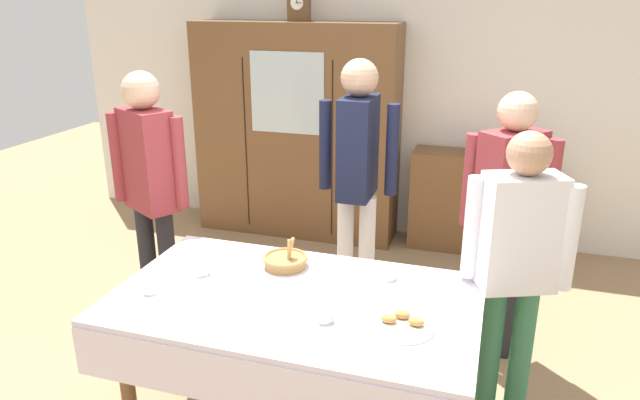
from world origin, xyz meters
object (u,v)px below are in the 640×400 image
(bookshelf_low, at_px, (478,203))
(person_by_cabinet, at_px, (517,256))
(person_near_right_end, at_px, (358,165))
(spoon_far_right, at_px, (186,261))
(book_stack, at_px, (483,149))
(tea_cup_center, at_px, (324,317))
(tea_cup_far_left, at_px, (150,289))
(person_beside_shelf, at_px, (150,178))
(bread_basket, at_px, (285,260))
(spoon_center, at_px, (233,263))
(tea_cup_back_edge, at_px, (388,276))
(person_behind_table_left, at_px, (508,203))
(spoon_near_right, at_px, (419,296))
(tea_cup_near_left, at_px, (202,271))
(dining_table, at_px, (293,318))
(wall_cabinet, at_px, (297,132))
(pastry_plate, at_px, (402,324))

(bookshelf_low, relative_size, person_by_cabinet, 0.74)
(person_near_right_end, bearing_deg, spoon_far_right, -123.09)
(book_stack, xyz_separation_m, tea_cup_center, (-0.52, -2.79, -0.11))
(tea_cup_far_left, bearing_deg, person_beside_shelf, 121.69)
(book_stack, distance_m, bread_basket, 2.48)
(spoon_center, bearing_deg, bookshelf_low, 63.89)
(person_beside_shelf, height_order, person_near_right_end, person_near_right_end)
(tea_cup_back_edge, relative_size, bread_basket, 0.54)
(bookshelf_low, height_order, tea_cup_center, bookshelf_low)
(person_beside_shelf, bearing_deg, spoon_center, -30.16)
(tea_cup_far_left, height_order, person_behind_table_left, person_behind_table_left)
(spoon_near_right, bearing_deg, tea_cup_near_left, -173.93)
(bread_basket, height_order, person_behind_table_left, person_behind_table_left)
(spoon_far_right, bearing_deg, person_near_right_end, 56.91)
(dining_table, xyz_separation_m, tea_cup_center, (0.20, -0.15, 0.13))
(wall_cabinet, bearing_deg, spoon_center, -78.61)
(wall_cabinet, xyz_separation_m, person_near_right_end, (0.89, -1.33, 0.12))
(tea_cup_near_left, distance_m, tea_cup_center, 0.76)
(tea_cup_back_edge, xyz_separation_m, spoon_center, (-0.82, -0.05, -0.02))
(tea_cup_near_left, distance_m, spoon_near_right, 1.09)
(book_stack, bearing_deg, person_behind_table_left, -82.66)
(spoon_center, bearing_deg, person_beside_shelf, 149.84)
(pastry_plate, relative_size, spoon_center, 2.35)
(tea_cup_far_left, relative_size, bread_basket, 0.54)
(spoon_near_right, xyz_separation_m, spoon_far_right, (-1.25, 0.01, 0.00))
(bookshelf_low, distance_m, book_stack, 0.48)
(dining_table, bearing_deg, person_by_cabinet, 24.54)
(dining_table, distance_m, person_behind_table_left, 1.44)
(tea_cup_far_left, height_order, spoon_far_right, tea_cup_far_left)
(wall_cabinet, xyz_separation_m, tea_cup_back_edge, (1.29, -2.27, -0.16))
(tea_cup_center, distance_m, person_near_right_end, 1.46)
(dining_table, height_order, person_by_cabinet, person_by_cabinet)
(bookshelf_low, height_order, tea_cup_back_edge, bookshelf_low)
(pastry_plate, bearing_deg, bread_basket, 149.51)
(tea_cup_far_left, distance_m, spoon_far_right, 0.37)
(dining_table, height_order, tea_cup_center, tea_cup_center)
(pastry_plate, distance_m, person_by_cabinet, 0.72)
(pastry_plate, height_order, spoon_center, pastry_plate)
(tea_cup_back_edge, height_order, tea_cup_center, same)
(pastry_plate, bearing_deg, person_by_cabinet, 49.51)
(tea_cup_near_left, height_order, spoon_far_right, tea_cup_near_left)
(book_stack, xyz_separation_m, person_behind_table_left, (0.21, -1.60, 0.08))
(bread_basket, height_order, pastry_plate, bread_basket)
(spoon_far_right, relative_size, person_by_cabinet, 0.08)
(wall_cabinet, bearing_deg, person_near_right_end, -55.97)
(tea_cup_near_left, xyz_separation_m, spoon_center, (0.09, 0.18, -0.02))
(spoon_near_right, bearing_deg, person_near_right_end, 118.35)
(pastry_plate, xyz_separation_m, person_behind_table_left, (0.40, 1.13, 0.21))
(wall_cabinet, xyz_separation_m, tea_cup_center, (1.10, -2.74, -0.16))
(pastry_plate, distance_m, spoon_far_right, 1.26)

